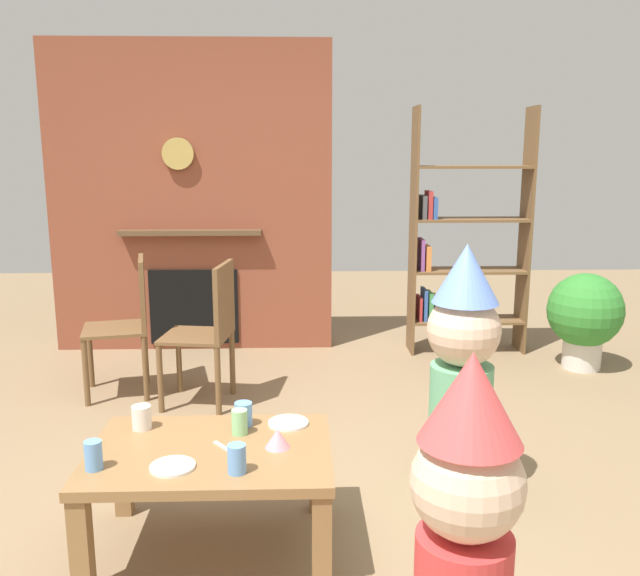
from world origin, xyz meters
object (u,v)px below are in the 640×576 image
object	(u,v)px
paper_cup_center	(240,422)
dining_chair_middle	(210,325)
coffee_table	(211,465)
paper_cup_near_left	(93,455)
bookshelf	(460,244)
paper_cup_far_right	(237,459)
paper_plate_front	(173,467)
birthday_cake_slice	(278,438)
paper_cup_far_left	(243,414)
paper_plate_rear	(289,423)
potted_plant_tall	(585,314)
dining_chair_left	(129,318)
paper_cup_near_right	(142,417)
child_in_pink	(462,367)
child_with_cone_hat	(465,538)

from	to	relation	value
paper_cup_center	dining_chair_middle	distance (m)	1.50
paper_cup_center	coffee_table	bearing A→B (deg)	-128.46
paper_cup_near_left	bookshelf	bearing A→B (deg)	54.81
paper_cup_far_right	coffee_table	bearing A→B (deg)	120.69
paper_plate_front	birthday_cake_slice	world-z (taller)	birthday_cake_slice
paper_cup_center	paper_cup_far_right	distance (m)	0.34
bookshelf	dining_chair_middle	bearing A→B (deg)	-148.85
paper_plate_front	birthday_cake_slice	distance (m)	0.41
paper_cup_far_left	paper_plate_rear	size ratio (longest dim) A/B	0.59
birthday_cake_slice	potted_plant_tall	distance (m)	3.10
coffee_table	dining_chair_left	xyz separation A→B (m)	(-0.75, 1.81, 0.15)
paper_cup_near_right	child_in_pink	bearing A→B (deg)	8.13
paper_cup_near_left	birthday_cake_slice	distance (m)	0.68
bookshelf	dining_chair_left	world-z (taller)	bookshelf
paper_cup_center	potted_plant_tall	xyz separation A→B (m)	(2.33, 2.09, -0.08)
potted_plant_tall	birthday_cake_slice	bearing A→B (deg)	-134.35
dining_chair_middle	bookshelf	bearing A→B (deg)	-140.50
birthday_cake_slice	paper_cup_near_right	bearing A→B (deg)	160.73
paper_cup_center	paper_cup_far_right	size ratio (longest dim) A/B	0.97
paper_cup_far_left	child_with_cone_hat	size ratio (longest dim) A/B	0.09
paper_cup_near_left	paper_cup_far_right	size ratio (longest dim) A/B	1.01
child_in_pink	potted_plant_tall	distance (m)	2.28
paper_cup_center	paper_cup_far_right	xyz separation A→B (m)	(0.02, -0.34, 0.00)
paper_cup_near_left	dining_chair_middle	size ratio (longest dim) A/B	0.12
paper_cup_far_left	dining_chair_middle	world-z (taller)	dining_chair_middle
paper_cup_center	paper_plate_front	distance (m)	0.37
paper_cup_center	child_with_cone_hat	size ratio (longest dim) A/B	0.10
paper_cup_center	paper_cup_near_right	bearing A→B (deg)	170.79
child_with_cone_hat	dining_chair_left	world-z (taller)	child_with_cone_hat
paper_plate_rear	birthday_cake_slice	size ratio (longest dim) A/B	1.72
paper_cup_far_right	paper_cup_near_right	bearing A→B (deg)	136.79
bookshelf	paper_cup_near_left	world-z (taller)	bookshelf
paper_cup_near_right	child_with_cone_hat	xyz separation A→B (m)	(1.09, -1.06, 0.09)
paper_cup_far_left	paper_plate_front	distance (m)	0.45
paper_cup_near_left	paper_cup_far_right	world-z (taller)	paper_cup_near_left
paper_cup_far_right	dining_chair_left	size ratio (longest dim) A/B	0.12
paper_cup_near_right	paper_cup_near_left	bearing A→B (deg)	-104.44
coffee_table	child_in_pink	world-z (taller)	child_in_pink
paper_cup_near_left	dining_chair_middle	world-z (taller)	dining_chair_middle
paper_cup_near_left	paper_cup_far_left	world-z (taller)	paper_cup_near_left
paper_cup_near_right	paper_cup_far_left	size ratio (longest dim) A/B	0.98
paper_cup_center	paper_cup_far_left	world-z (taller)	paper_cup_center
birthday_cake_slice	child_with_cone_hat	world-z (taller)	child_with_cone_hat
paper_plate_front	dining_chair_left	distance (m)	2.08
paper_cup_near_right	paper_cup_center	bearing A→B (deg)	-9.21
paper_cup_far_right	bookshelf	bearing A→B (deg)	62.83
paper_cup_far_right	potted_plant_tall	world-z (taller)	potted_plant_tall
paper_cup_far_left	dining_chair_left	size ratio (longest dim) A/B	0.11
dining_chair_left	paper_cup_near_left	bearing A→B (deg)	87.66
paper_cup_far_right	child_with_cone_hat	bearing A→B (deg)	-44.98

